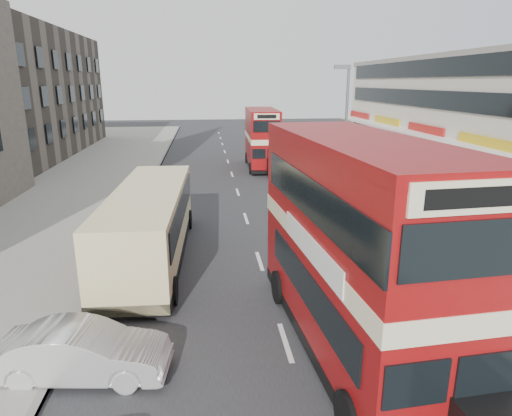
{
  "coord_description": "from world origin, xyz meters",
  "views": [
    {
      "loc": [
        -2.12,
        -9.0,
        7.17
      ],
      "look_at": [
        -0.29,
        6.77,
        2.65
      ],
      "focal_mm": 31.27,
      "sensor_mm": 36.0,
      "label": 1
    }
  ],
  "objects_px": {
    "pedestrian_near": "(390,194)",
    "cyclist": "(291,181)",
    "bus_second": "(262,138)",
    "bus_main": "(356,247)",
    "car_left_front": "(83,352)",
    "car_right_b": "(311,183)",
    "coach": "(150,222)",
    "car_right_c": "(281,155)",
    "street_lamp": "(345,122)",
    "car_right_a": "(325,188)"
  },
  "relations": [
    {
      "from": "pedestrian_near",
      "to": "cyclist",
      "type": "bearing_deg",
      "value": -88.72
    },
    {
      "from": "bus_second",
      "to": "bus_main",
      "type": "bearing_deg",
      "value": 89.74
    },
    {
      "from": "car_left_front",
      "to": "pedestrian_near",
      "type": "distance_m",
      "value": 19.09
    },
    {
      "from": "car_right_b",
      "to": "pedestrian_near",
      "type": "height_order",
      "value": "pedestrian_near"
    },
    {
      "from": "coach",
      "to": "pedestrian_near",
      "type": "distance_m",
      "value": 14.0
    },
    {
      "from": "car_right_c",
      "to": "cyclist",
      "type": "distance_m",
      "value": 11.18
    },
    {
      "from": "car_right_b",
      "to": "coach",
      "type": "bearing_deg",
      "value": -38.08
    },
    {
      "from": "car_right_c",
      "to": "pedestrian_near",
      "type": "relative_size",
      "value": 2.36
    },
    {
      "from": "bus_main",
      "to": "car_left_front",
      "type": "bearing_deg",
      "value": 0.21
    },
    {
      "from": "street_lamp",
      "to": "car_right_c",
      "type": "bearing_deg",
      "value": 97.12
    },
    {
      "from": "bus_second",
      "to": "pedestrian_near",
      "type": "xyz_separation_m",
      "value": [
        5.53,
        -14.11,
        -1.54
      ]
    },
    {
      "from": "bus_main",
      "to": "car_right_a",
      "type": "xyz_separation_m",
      "value": [
        3.62,
        16.15,
        -2.28
      ]
    },
    {
      "from": "bus_main",
      "to": "car_right_b",
      "type": "bearing_deg",
      "value": -104.1
    },
    {
      "from": "bus_main",
      "to": "pedestrian_near",
      "type": "distance_m",
      "value": 14.58
    },
    {
      "from": "bus_main",
      "to": "car_right_b",
      "type": "height_order",
      "value": "bus_main"
    },
    {
      "from": "car_right_c",
      "to": "cyclist",
      "type": "xyz_separation_m",
      "value": [
        -1.23,
        -11.12,
        -0.03
      ]
    },
    {
      "from": "bus_second",
      "to": "car_right_a",
      "type": "bearing_deg",
      "value": 105.5
    },
    {
      "from": "car_right_b",
      "to": "car_right_c",
      "type": "height_order",
      "value": "car_right_c"
    },
    {
      "from": "pedestrian_near",
      "to": "cyclist",
      "type": "xyz_separation_m",
      "value": [
        -4.66,
        5.62,
        -0.34
      ]
    },
    {
      "from": "bus_second",
      "to": "car_right_a",
      "type": "xyz_separation_m",
      "value": [
        2.64,
        -10.85,
        -1.83
      ]
    },
    {
      "from": "bus_second",
      "to": "car_right_a",
      "type": "relative_size",
      "value": 1.85
    },
    {
      "from": "bus_second",
      "to": "car_right_c",
      "type": "xyz_separation_m",
      "value": [
        2.1,
        2.63,
        -1.85
      ]
    },
    {
      "from": "coach",
      "to": "bus_main",
      "type": "bearing_deg",
      "value": -46.73
    },
    {
      "from": "bus_main",
      "to": "car_right_b",
      "type": "relative_size",
      "value": 2.45
    },
    {
      "from": "car_right_c",
      "to": "pedestrian_near",
      "type": "xyz_separation_m",
      "value": [
        3.42,
        -16.73,
        0.31
      ]
    },
    {
      "from": "street_lamp",
      "to": "car_right_c",
      "type": "relative_size",
      "value": 2.07
    },
    {
      "from": "street_lamp",
      "to": "bus_main",
      "type": "height_order",
      "value": "street_lamp"
    },
    {
      "from": "street_lamp",
      "to": "car_left_front",
      "type": "height_order",
      "value": "street_lamp"
    },
    {
      "from": "bus_second",
      "to": "car_right_c",
      "type": "bearing_deg",
      "value": -126.86
    },
    {
      "from": "car_right_a",
      "to": "car_right_b",
      "type": "distance_m",
      "value": 1.87
    },
    {
      "from": "coach",
      "to": "car_left_front",
      "type": "relative_size",
      "value": 2.51
    },
    {
      "from": "car_left_front",
      "to": "bus_second",
      "type": "bearing_deg",
      "value": -9.47
    },
    {
      "from": "bus_second",
      "to": "car_left_front",
      "type": "height_order",
      "value": "bus_second"
    },
    {
      "from": "bus_second",
      "to": "pedestrian_near",
      "type": "height_order",
      "value": "bus_second"
    },
    {
      "from": "street_lamp",
      "to": "car_left_front",
      "type": "xyz_separation_m",
      "value": [
        -11.79,
        -16.91,
        -4.09
      ]
    },
    {
      "from": "street_lamp",
      "to": "car_right_a",
      "type": "xyz_separation_m",
      "value": [
        -1.12,
        -0.21,
        -4.1
      ]
    },
    {
      "from": "pedestrian_near",
      "to": "cyclist",
      "type": "height_order",
      "value": "cyclist"
    },
    {
      "from": "bus_main",
      "to": "car_right_c",
      "type": "bearing_deg",
      "value": -100.15
    },
    {
      "from": "car_left_front",
      "to": "bus_main",
      "type": "bearing_deg",
      "value": -78.79
    },
    {
      "from": "bus_main",
      "to": "cyclist",
      "type": "relative_size",
      "value": 5.39
    },
    {
      "from": "street_lamp",
      "to": "coach",
      "type": "distance_m",
      "value": 14.69
    },
    {
      "from": "coach",
      "to": "street_lamp",
      "type": "bearing_deg",
      "value": 42.24
    },
    {
      "from": "cyclist",
      "to": "bus_main",
      "type": "bearing_deg",
      "value": -92.18
    },
    {
      "from": "pedestrian_near",
      "to": "car_left_front",
      "type": "bearing_deg",
      "value": 6.38
    },
    {
      "from": "street_lamp",
      "to": "coach",
      "type": "xyz_separation_m",
      "value": [
        -10.96,
        -9.25,
        -3.15
      ]
    },
    {
      "from": "bus_main",
      "to": "car_right_b",
      "type": "distance_m",
      "value": 18.38
    },
    {
      "from": "car_right_c",
      "to": "street_lamp",
      "type": "bearing_deg",
      "value": 14.26
    },
    {
      "from": "car_right_c",
      "to": "car_left_front",
      "type": "bearing_deg",
      "value": -11.43
    },
    {
      "from": "street_lamp",
      "to": "cyclist",
      "type": "distance_m",
      "value": 5.49
    },
    {
      "from": "bus_main",
      "to": "car_left_front",
      "type": "height_order",
      "value": "bus_main"
    }
  ]
}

